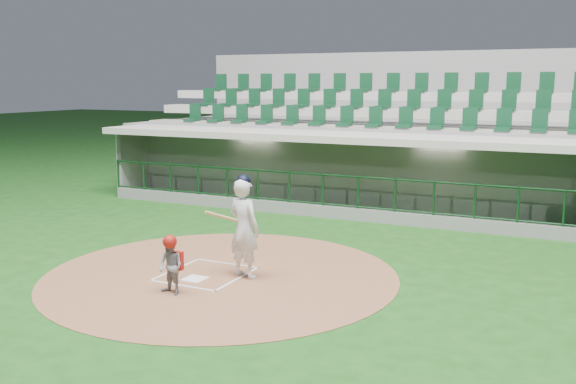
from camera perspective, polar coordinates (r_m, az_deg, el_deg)
ground at (r=13.55m, az=-6.62°, el=-6.97°), size 120.00×120.00×0.00m
dirt_circle at (r=13.24m, az=-5.97°, el=-7.34°), size 7.20×7.20×0.01m
home_plate at (r=12.99m, az=-8.27°, el=-7.65°), size 0.43×0.43×0.02m
batter_box_chalk at (r=13.31m, az=-7.31°, el=-7.22°), size 1.55×1.80×0.01m
dugout_structure at (r=20.18m, az=5.54°, el=1.38°), size 16.40×3.70×3.00m
seating_deck at (r=23.08m, az=7.85°, el=3.55°), size 17.00×6.72×5.15m
batter at (r=12.80m, az=-3.94°, el=-3.10°), size 0.95×0.96×2.08m
catcher at (r=12.05m, az=-10.38°, el=-6.36°), size 0.58×0.50×1.12m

